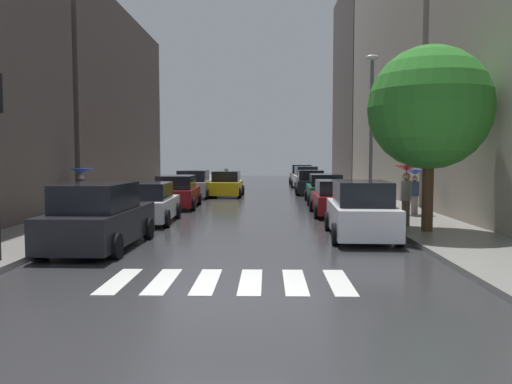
# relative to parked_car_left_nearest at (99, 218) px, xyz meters

# --- Properties ---
(ground_plane) EXTENTS (28.00, 72.00, 0.04)m
(ground_plane) POSITION_rel_parked_car_left_nearest_xyz_m (3.91, 19.14, -0.86)
(ground_plane) COLOR #2E2E31
(sidewalk_left) EXTENTS (3.00, 72.00, 0.15)m
(sidewalk_left) POSITION_rel_parked_car_left_nearest_xyz_m (-2.59, 19.14, -0.77)
(sidewalk_left) COLOR gray
(sidewalk_left) RESTS_ON ground
(sidewalk_right) EXTENTS (3.00, 72.00, 0.15)m
(sidewalk_right) POSITION_rel_parked_car_left_nearest_xyz_m (10.41, 19.14, -0.77)
(sidewalk_right) COLOR gray
(sidewalk_right) RESTS_ON ground
(crosswalk_stripes) EXTENTS (4.95, 2.20, 0.01)m
(crosswalk_stripes) POSITION_rel_parked_car_left_nearest_xyz_m (3.91, -3.82, -0.84)
(crosswalk_stripes) COLOR silver
(crosswalk_stripes) RESTS_ON ground
(building_left_mid) EXTENTS (6.00, 18.06, 11.60)m
(building_left_mid) POSITION_rel_parked_car_left_nearest_xyz_m (-7.09, 18.77, 4.96)
(building_left_mid) COLOR #564C47
(building_left_mid) RESTS_ON ground
(building_right_mid) EXTENTS (6.00, 19.18, 15.36)m
(building_right_mid) POSITION_rel_parked_car_left_nearest_xyz_m (14.91, 19.92, 6.84)
(building_right_mid) COLOR #9E9384
(building_right_mid) RESTS_ON ground
(building_right_far) EXTENTS (6.00, 13.38, 18.72)m
(building_right_far) POSITION_rel_parked_car_left_nearest_xyz_m (14.91, 36.65, 8.51)
(building_right_far) COLOR #564C47
(building_right_far) RESTS_ON ground
(parked_car_left_nearest) EXTENTS (2.22, 4.84, 1.82)m
(parked_car_left_nearest) POSITION_rel_parked_car_left_nearest_xyz_m (0.00, 0.00, 0.00)
(parked_car_left_nearest) COLOR black
(parked_car_left_nearest) RESTS_ON ground
(parked_car_left_second) EXTENTS (2.11, 4.15, 1.55)m
(parked_car_left_second) POSITION_rel_parked_car_left_nearest_xyz_m (0.11, 5.50, -0.11)
(parked_car_left_second) COLOR silver
(parked_car_left_second) RESTS_ON ground
(parked_car_left_third) EXTENTS (2.25, 4.62, 1.62)m
(parked_car_left_third) POSITION_rel_parked_car_left_nearest_xyz_m (0.17, 11.36, -0.08)
(parked_car_left_third) COLOR maroon
(parked_car_left_third) RESTS_ON ground
(parked_car_left_fourth) EXTENTS (2.19, 4.38, 1.70)m
(parked_car_left_fourth) POSITION_rel_parked_car_left_nearest_xyz_m (0.09, 17.90, -0.05)
(parked_car_left_fourth) COLOR #B2B7BF
(parked_car_left_fourth) RESTS_ON ground
(parked_car_right_nearest) EXTENTS (2.19, 4.65, 1.79)m
(parked_car_right_nearest) POSITION_rel_parked_car_left_nearest_xyz_m (7.64, 2.01, -0.01)
(parked_car_right_nearest) COLOR silver
(parked_car_right_nearest) RESTS_ON ground
(parked_car_right_second) EXTENTS (2.17, 4.28, 1.53)m
(parked_car_right_second) POSITION_rel_parked_car_left_nearest_xyz_m (7.70, 8.27, -0.12)
(parked_car_right_second) COLOR maroon
(parked_car_right_second) RESTS_ON ground
(parked_car_right_third) EXTENTS (2.18, 4.72, 1.60)m
(parked_car_right_third) POSITION_rel_parked_car_left_nearest_xyz_m (7.86, 14.10, -0.09)
(parked_car_right_third) COLOR #0C4C2D
(parked_car_right_third) RESTS_ON ground
(parked_car_right_fourth) EXTENTS (2.19, 4.25, 1.64)m
(parked_car_right_fourth) POSITION_rel_parked_car_left_nearest_xyz_m (7.63, 20.79, -0.08)
(parked_car_right_fourth) COLOR black
(parked_car_right_fourth) RESTS_ON ground
(parked_car_right_fifth) EXTENTS (2.12, 4.75, 1.80)m
(parked_car_right_fifth) POSITION_rel_parked_car_left_nearest_xyz_m (7.69, 26.32, -0.01)
(parked_car_right_fifth) COLOR silver
(parked_car_right_fifth) RESTS_ON ground
(parked_car_right_sixth) EXTENTS (2.15, 4.22, 1.82)m
(parked_car_right_sixth) POSITION_rel_parked_car_left_nearest_xyz_m (7.76, 32.35, -0.00)
(parked_car_right_sixth) COLOR brown
(parked_car_right_sixth) RESTS_ON ground
(taxi_midroad) EXTENTS (2.14, 4.35, 1.81)m
(taxi_midroad) POSITION_rel_parked_car_left_nearest_xyz_m (2.07, 18.75, -0.08)
(taxi_midroad) COLOR yellow
(taxi_midroad) RESTS_ON ground
(pedestrian_foreground) EXTENTS (1.08, 1.08, 1.87)m
(pedestrian_foreground) POSITION_rel_parked_car_left_nearest_xyz_m (10.82, 7.29, 0.71)
(pedestrian_foreground) COLOR gray
(pedestrian_foreground) RESTS_ON sidewalk_right
(pedestrian_near_tree) EXTENTS (1.16, 1.16, 1.90)m
(pedestrian_near_tree) POSITION_rel_parked_car_left_nearest_xyz_m (-3.32, 7.76, 0.76)
(pedestrian_near_tree) COLOR black
(pedestrian_near_tree) RESTS_ON sidewalk_left
(pedestrian_by_kerb) EXTENTS (0.95, 0.95, 2.11)m
(pedestrian_by_kerb) POSITION_rel_parked_car_left_nearest_xyz_m (9.50, 3.72, 0.80)
(pedestrian_by_kerb) COLOR brown
(pedestrian_by_kerb) RESTS_ON sidewalk_right
(street_tree_right) EXTENTS (3.92, 3.92, 5.92)m
(street_tree_right) POSITION_rel_parked_car_left_nearest_xyz_m (9.86, 2.47, 3.25)
(street_tree_right) COLOR #513823
(street_tree_right) RESTS_ON sidewalk_right
(lamp_post_right) EXTENTS (0.60, 0.28, 7.02)m
(lamp_post_right) POSITION_rel_parked_car_left_nearest_xyz_m (9.46, 9.65, 3.35)
(lamp_post_right) COLOR #595B60
(lamp_post_right) RESTS_ON sidewalk_right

